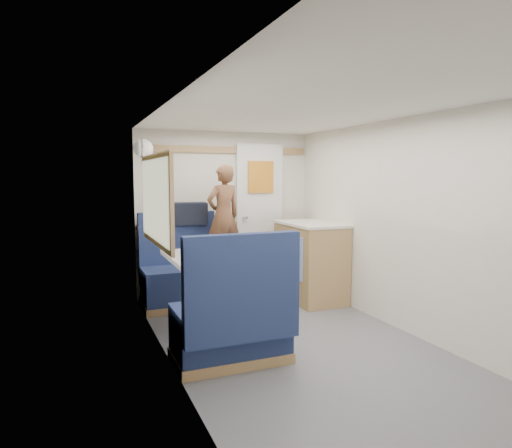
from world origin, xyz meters
name	(u,v)px	position (x,y,z in m)	size (l,w,h in m)	color
floor	(314,357)	(0.00, 0.00, 0.00)	(4.50, 4.50, 0.00)	#515156
ceiling	(318,105)	(0.00, 0.00, 2.00)	(4.50, 4.50, 0.00)	silver
wall_back	(225,213)	(0.00, 2.25, 1.00)	(2.20, 0.02, 2.00)	silver
wall_left	(178,243)	(-1.10, 0.00, 1.00)	(0.02, 4.50, 2.00)	silver
wall_right	(425,229)	(1.10, 0.00, 1.00)	(0.02, 4.50, 2.00)	silver
oak_trim_low	(226,226)	(0.00, 2.23, 0.85)	(2.15, 0.02, 0.08)	olive
oak_trim_high	(225,150)	(0.00, 2.23, 1.78)	(2.15, 0.02, 0.08)	olive
side_window	(155,200)	(-1.08, 1.00, 1.25)	(0.04, 1.30, 0.72)	gray
rear_door	(260,215)	(0.45, 2.22, 0.97)	(0.62, 0.12, 1.86)	white
dinette_table	(202,271)	(-0.65, 1.00, 0.57)	(0.62, 0.92, 0.72)	white
bench_far	(182,280)	(-0.65, 1.86, 0.30)	(0.90, 0.59, 1.05)	#161849
bench_near	(233,326)	(-0.65, 0.14, 0.30)	(0.90, 0.59, 1.05)	#161849
ledge	(176,226)	(-0.65, 2.12, 0.88)	(0.90, 0.14, 0.04)	olive
dome_light	(144,149)	(-1.04, 1.85, 1.75)	(0.20, 0.20, 0.20)	white
galley_counter	(310,261)	(0.82, 1.55, 0.47)	(0.57, 0.92, 0.92)	olive
person	(224,215)	(-0.18, 1.77, 1.02)	(0.42, 0.27, 1.14)	brown
duffel_bag	(184,213)	(-0.55, 2.12, 1.03)	(0.53, 0.25, 0.25)	black
tray	(215,255)	(-0.55, 0.90, 0.73)	(0.28, 0.37, 0.02)	white
orange_fruit	(228,254)	(-0.49, 0.70, 0.77)	(0.07, 0.07, 0.07)	orange
cheese_block	(226,256)	(-0.53, 0.66, 0.75)	(0.09, 0.06, 0.03)	#EEE589
wine_glass	(202,243)	(-0.67, 0.92, 0.84)	(0.08, 0.08, 0.17)	white
tumbler_left	(202,257)	(-0.76, 0.62, 0.77)	(0.06, 0.06, 0.10)	silver
tumbler_mid	(187,247)	(-0.74, 1.23, 0.77)	(0.07, 0.07, 0.11)	silver
tumbler_right	(211,245)	(-0.52, 1.16, 0.78)	(0.08, 0.08, 0.12)	white
beer_glass	(224,248)	(-0.43, 1.00, 0.77)	(0.07, 0.07, 0.11)	#8B5714
pepper_grinder	(190,248)	(-0.72, 1.17, 0.76)	(0.03, 0.03, 0.09)	black
salt_grinder	(208,251)	(-0.61, 0.95, 0.76)	(0.04, 0.04, 0.09)	white
bread_loaf	(219,245)	(-0.43, 1.18, 0.77)	(0.14, 0.26, 0.11)	olive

